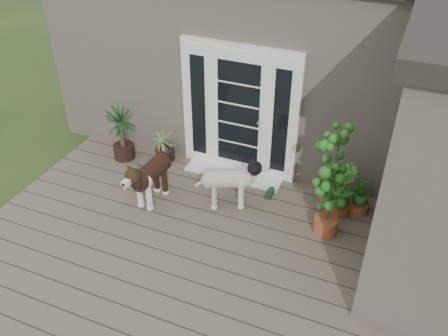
% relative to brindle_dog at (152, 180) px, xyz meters
% --- Properties ---
extents(deck, '(6.20, 4.60, 0.12)m').
position_rel_brindle_dog_xyz_m(deck, '(1.08, -0.91, -0.44)').
color(deck, '#6B5B4C').
rests_on(deck, ground).
extents(house_main, '(7.40, 4.00, 3.10)m').
position_rel_brindle_dog_xyz_m(house_main, '(1.08, 3.34, 1.05)').
color(house_main, '#665E54').
rests_on(house_main, ground).
extents(door_unit, '(1.90, 0.14, 2.15)m').
position_rel_brindle_dog_xyz_m(door_unit, '(0.88, 1.29, 0.69)').
color(door_unit, white).
rests_on(door_unit, deck).
extents(door_step, '(1.60, 0.40, 0.05)m').
position_rel_brindle_dog_xyz_m(door_step, '(0.88, 1.09, -0.36)').
color(door_step, white).
rests_on(door_step, deck).
extents(brindle_dog, '(0.46, 0.95, 0.77)m').
position_rel_brindle_dog_xyz_m(brindle_dog, '(0.00, 0.00, 0.00)').
color(brindle_dog, '#321B12').
rests_on(brindle_dog, deck).
extents(white_dog, '(0.94, 0.70, 0.72)m').
position_rel_brindle_dog_xyz_m(white_dog, '(1.09, 0.33, -0.02)').
color(white_dog, white).
rests_on(white_dog, deck).
extents(spider_plant, '(0.64, 0.64, 0.57)m').
position_rel_brindle_dog_xyz_m(spider_plant, '(-0.38, 1.09, -0.10)').
color(spider_plant, '#9EAD6A').
rests_on(spider_plant, deck).
extents(yucca, '(0.86, 0.86, 0.98)m').
position_rel_brindle_dog_xyz_m(yucca, '(-1.05, 0.85, 0.11)').
color(yucca, black).
rests_on(yucca, deck).
extents(herb_a, '(0.64, 0.64, 0.58)m').
position_rel_brindle_dog_xyz_m(herb_a, '(2.48, 0.92, -0.09)').
color(herb_a, '#1C631E').
rests_on(herb_a, deck).
extents(herb_b, '(0.48, 0.48, 0.61)m').
position_rel_brindle_dog_xyz_m(herb_b, '(2.67, 0.80, -0.08)').
color(herb_b, '#1B611F').
rests_on(herb_b, deck).
extents(herb_c, '(0.39, 0.39, 0.49)m').
position_rel_brindle_dog_xyz_m(herb_c, '(2.92, 0.94, -0.14)').
color(herb_c, '#1A5C1A').
rests_on(herb_c, deck).
extents(sapling, '(0.61, 0.61, 1.78)m').
position_rel_brindle_dog_xyz_m(sapling, '(2.57, 0.30, 0.51)').
color(sapling, '#1C641F').
rests_on(sapling, deck).
extents(clog_left, '(0.13, 0.27, 0.08)m').
position_rel_brindle_dog_xyz_m(clog_left, '(1.60, 0.80, -0.34)').
color(clog_left, black).
rests_on(clog_left, deck).
extents(clog_right, '(0.16, 0.31, 0.09)m').
position_rel_brindle_dog_xyz_m(clog_right, '(1.16, 0.98, -0.34)').
color(clog_right, black).
rests_on(clog_right, deck).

